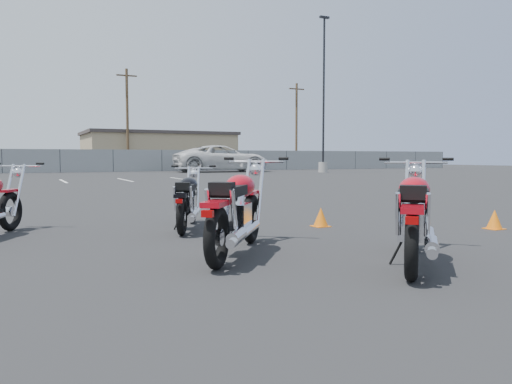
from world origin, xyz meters
name	(u,v)px	position (x,y,z in m)	size (l,w,h in m)	color
ground	(262,241)	(0.00, 0.00, 0.00)	(120.00, 120.00, 0.00)	black
motorcycle_second_black	(188,200)	(-0.57, 1.58, 0.47)	(1.28, 2.06, 1.04)	black
motorcycle_third_red	(237,211)	(-0.72, -0.77, 0.54)	(1.85, 2.18, 1.18)	black
motorcycle_rear_red	(414,216)	(0.83, -2.10, 0.54)	(2.00, 2.04, 1.18)	black
training_cone_near	(321,217)	(1.56, 0.87, 0.16)	(0.27, 0.27, 0.33)	orange
training_cone_far	(494,219)	(3.98, -0.62, 0.16)	(0.27, 0.27, 0.32)	orange
light_pole_east	(323,131)	(18.56, 26.58, 3.25)	(0.80, 0.70, 11.95)	#999691
chainlink_fence	(60,161)	(0.00, 35.00, 0.90)	(80.06, 0.06, 1.80)	slate
tan_building_east	(158,151)	(10.00, 44.00, 1.86)	(14.40, 9.40, 3.70)	#9C8965
utility_pole_c	(127,118)	(6.00, 39.00, 4.69)	(1.80, 0.24, 9.00)	#453220
utility_pole_d	(296,124)	(24.00, 40.00, 4.69)	(1.80, 0.24, 9.00)	#453220
parking_line_stripes	(30,182)	(-2.50, 20.00, 0.00)	(15.12, 4.00, 0.01)	silver
white_van	(222,151)	(11.87, 31.13, 1.68)	(8.86, 3.54, 3.37)	silver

